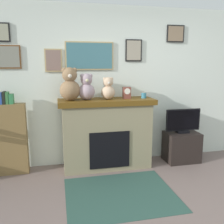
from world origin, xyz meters
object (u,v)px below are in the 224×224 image
at_px(teddy_bear_cream, 87,88).
at_px(fireplace, 107,133).
at_px(television, 183,121).
at_px(mantel_clock, 127,93).
at_px(teddy_bear_grey, 108,89).
at_px(bookshelf, 12,137).
at_px(tv_stand, 181,147).
at_px(teddy_bear_brown, 70,86).
at_px(candle_jar, 144,96).

bearing_deg(teddy_bear_cream, fireplace, 3.34).
distance_m(television, mantel_clock, 1.12).
relative_size(teddy_bear_cream, teddy_bear_grey, 1.17).
distance_m(mantel_clock, teddy_bear_cream, 0.65).
bearing_deg(fireplace, bookshelf, 178.08).
xyz_separation_m(tv_stand, teddy_bear_grey, (-1.30, 0.03, 1.03)).
xyz_separation_m(television, teddy_bear_brown, (-1.88, 0.03, 0.64)).
height_order(candle_jar, mantel_clock, mantel_clock).
xyz_separation_m(fireplace, mantel_clock, (0.33, -0.02, 0.65)).
xyz_separation_m(candle_jar, mantel_clock, (-0.29, -0.00, 0.05)).
relative_size(mantel_clock, teddy_bear_cream, 0.46).
height_order(bookshelf, candle_jar, bookshelf).
bearing_deg(teddy_bear_brown, tv_stand, -1.00).
bearing_deg(television, mantel_clock, 178.06).
bearing_deg(fireplace, candle_jar, -1.65).
bearing_deg(bookshelf, teddy_bear_grey, -2.59).
distance_m(mantel_clock, teddy_bear_brown, 0.90).
height_order(bookshelf, teddy_bear_grey, teddy_bear_grey).
distance_m(bookshelf, television, 2.78).
distance_m(fireplace, candle_jar, 0.86).
height_order(fireplace, mantel_clock, mantel_clock).
xyz_separation_m(bookshelf, teddy_bear_brown, (0.89, -0.07, 0.76)).
height_order(tv_stand, candle_jar, candle_jar).
bearing_deg(mantel_clock, candle_jar, 0.25).
height_order(tv_stand, teddy_bear_cream, teddy_bear_cream).
relative_size(bookshelf, television, 2.08).
bearing_deg(television, teddy_bear_cream, 178.79).
relative_size(fireplace, teddy_bear_grey, 4.34).
bearing_deg(teddy_bear_grey, fireplace, 144.29).
bearing_deg(mantel_clock, fireplace, 176.67).
bearing_deg(candle_jar, bookshelf, 178.16).
distance_m(bookshelf, tv_stand, 2.80).
xyz_separation_m(tv_stand, television, (0.00, -0.00, 0.46)).
height_order(bookshelf, tv_stand, bookshelf).
bearing_deg(television, candle_jar, 177.16).
bearing_deg(bookshelf, television, -2.09).
bearing_deg(tv_stand, teddy_bear_brown, 179.00).
xyz_separation_m(bookshelf, teddy_bear_grey, (1.48, -0.07, 0.70)).
relative_size(teddy_bear_brown, teddy_bear_grey, 1.43).
xyz_separation_m(bookshelf, teddy_bear_cream, (1.15, -0.07, 0.72)).
distance_m(fireplace, bookshelf, 1.46).
xyz_separation_m(television, mantel_clock, (-0.99, 0.03, 0.51)).
distance_m(fireplace, teddy_bear_grey, 0.71).
bearing_deg(tv_stand, teddy_bear_cream, 178.84).
bearing_deg(tv_stand, fireplace, 177.78).
distance_m(bookshelf, teddy_bear_brown, 1.18).
bearing_deg(teddy_bear_cream, television, -1.21).
bearing_deg(mantel_clock, teddy_bear_cream, 179.93).
bearing_deg(teddy_bear_grey, television, -1.52).
height_order(teddy_bear_brown, teddy_bear_grey, teddy_bear_brown).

